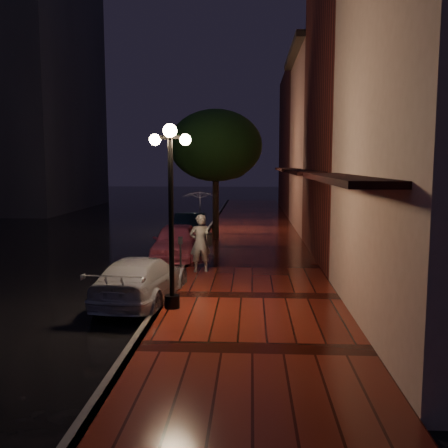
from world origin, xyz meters
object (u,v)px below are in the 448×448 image
at_px(streetlamp_near, 171,205).
at_px(streetlamp_far, 215,182).
at_px(silver_car, 141,279).
at_px(woman_with_umbrella, 200,219).
at_px(parking_meter, 181,254).
at_px(navy_car, 190,227).
at_px(street_tree, 216,148).
at_px(pink_car, 176,241).

relative_size(streetlamp_near, streetlamp_far, 1.00).
xyz_separation_m(silver_car, woman_with_umbrella, (1.21, 3.03, 1.25)).
height_order(streetlamp_near, parking_meter, streetlamp_near).
bearing_deg(navy_car, parking_meter, -87.76).
distance_m(street_tree, parking_meter, 8.80).
xyz_separation_m(silver_car, parking_meter, (0.75, 1.89, 0.33)).
height_order(pink_car, parking_meter, parking_meter).
bearing_deg(silver_car, street_tree, -90.81).
distance_m(streetlamp_far, street_tree, 3.44).
xyz_separation_m(streetlamp_far, pink_car, (-0.95, -7.12, -1.94)).
xyz_separation_m(street_tree, silver_car, (-1.21, -10.03, -3.65)).
xyz_separation_m(streetlamp_far, street_tree, (0.26, -3.01, 1.64)).
bearing_deg(pink_car, streetlamp_near, -83.51).
relative_size(streetlamp_far, street_tree, 0.74).
height_order(silver_car, woman_with_umbrella, woman_with_umbrella).
relative_size(streetlamp_near, silver_car, 1.05).
bearing_deg(navy_car, streetlamp_near, -88.07).
bearing_deg(silver_car, navy_car, -83.94).
height_order(streetlamp_near, silver_car, streetlamp_near).
distance_m(street_tree, silver_car, 10.74).
xyz_separation_m(streetlamp_far, woman_with_umbrella, (0.26, -10.01, -0.75)).
bearing_deg(streetlamp_far, street_tree, -85.09).
height_order(streetlamp_far, woman_with_umbrella, streetlamp_far).
xyz_separation_m(navy_car, woman_with_umbrella, (1.21, -7.08, 1.20)).
bearing_deg(streetlamp_near, woman_with_umbrella, 86.21).
bearing_deg(woman_with_umbrella, streetlamp_near, 71.50).
distance_m(streetlamp_far, silver_car, 13.22).
height_order(street_tree, woman_with_umbrella, street_tree).
height_order(street_tree, parking_meter, street_tree).
distance_m(streetlamp_far, pink_car, 7.44).
relative_size(streetlamp_far, pink_car, 1.11).
bearing_deg(parking_meter, street_tree, 91.23).
relative_size(navy_car, woman_with_umbrella, 1.52).
bearing_deg(woman_with_umbrella, parking_meter, 53.09).
relative_size(streetlamp_far, woman_with_umbrella, 1.68).
bearing_deg(streetlamp_near, parking_meter, 94.01).
relative_size(navy_car, silver_car, 0.95).
bearing_deg(street_tree, woman_with_umbrella, -89.95).
bearing_deg(parking_meter, woman_with_umbrella, 72.25).
bearing_deg(navy_car, street_tree, -6.95).
xyz_separation_m(streetlamp_near, navy_car, (-0.95, 11.08, -1.96)).
height_order(silver_car, parking_meter, parking_meter).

